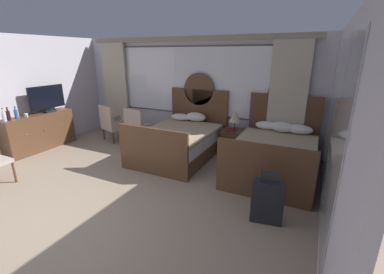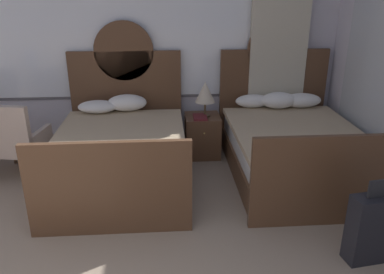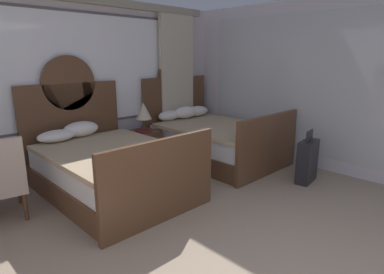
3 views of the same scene
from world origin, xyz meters
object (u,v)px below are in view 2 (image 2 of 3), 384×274
Objects in this scene: nightstand_between_beds at (202,136)px; table_lamp_on_nightstand at (205,93)px; bed_near_mirror at (291,146)px; suitcase_on_floor at (373,228)px; armchair_by_window_left at (14,139)px; book_on_nightstand at (200,117)px; bed_near_window at (121,151)px.

table_lamp_on_nightstand reaches higher than nightstand_between_beds.
bed_near_mirror reaches higher than suitcase_on_floor.
armchair_by_window_left is (-2.39, -0.48, -0.41)m from table_lamp_on_nightstand.
armchair_by_window_left is at bearing -168.72° from table_lamp_on_nightstand.
nightstand_between_beds is 0.32m from book_on_nightstand.
table_lamp_on_nightstand is (1.08, 0.66, 0.53)m from bed_near_window.
suitcase_on_floor is at bearing -60.49° from book_on_nightstand.
table_lamp_on_nightstand is 1.85× the size of book_on_nightstand.
nightstand_between_beds is at bearing 32.63° from bed_near_window.
bed_near_mirror is at bearing -32.37° from nightstand_between_beds.
nightstand_between_beds is at bearing 117.67° from suitcase_on_floor.
armchair_by_window_left is at bearing 177.10° from bed_near_mirror.
table_lamp_on_nightstand is 2.70m from suitcase_on_floor.
bed_near_mirror is 2.26× the size of armchair_by_window_left.
book_on_nightstand is 0.33× the size of suitcase_on_floor.
bed_near_window is at bearing -179.78° from bed_near_mirror.
bed_near_window is 1.25m from nightstand_between_beds.
suitcase_on_floor is (1.21, -2.34, -0.60)m from table_lamp_on_nightstand.
book_on_nightstand is at bearing 9.79° from armchair_by_window_left.
suitcase_on_floor is (1.28, -2.26, -0.28)m from book_on_nightstand.
table_lamp_on_nightstand is 0.62× the size of suitcase_on_floor.
bed_near_mirror reaches higher than armchair_by_window_left.
armchair_by_window_left is (-2.31, -0.40, -0.10)m from book_on_nightstand.
nightstand_between_beds is 0.62m from table_lamp_on_nightstand.
suitcase_on_floor is (1.24, -2.36, 0.03)m from nightstand_between_beds.
bed_near_window reaches higher than nightstand_between_beds.
table_lamp_on_nightstand reaches higher than suitcase_on_floor.
armchair_by_window_left is 4.05m from suitcase_on_floor.
table_lamp_on_nightstand is at bearing 11.28° from armchair_by_window_left.
nightstand_between_beds is 1.20× the size of table_lamp_on_nightstand.
table_lamp_on_nightstand is at bearing -31.44° from nightstand_between_beds.
bed_near_window reaches higher than armchair_by_window_left.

